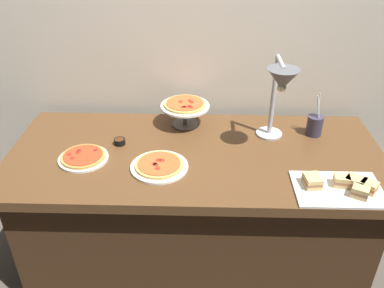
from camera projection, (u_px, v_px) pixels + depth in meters
The scene contains 10 objects.
ground_plane at pixel (195, 258), 2.43m from camera, with size 8.00×8.00×0.00m, color #4C443D.
back_wall at pixel (198, 37), 2.23m from camera, with size 4.40×0.04×2.40m, color beige.
buffet_table at pixel (195, 209), 2.23m from camera, with size 1.90×0.84×0.76m.
heat_lamp at pixel (280, 86), 1.88m from camera, with size 0.15×0.32×0.45m.
pizza_plate_front at pixel (83, 157), 1.97m from camera, with size 0.24×0.24×0.03m.
pizza_plate_center at pixel (159, 166), 1.91m from camera, with size 0.28×0.28×0.03m.
pizza_plate_raised_stand at pixel (185, 107), 2.22m from camera, with size 0.27×0.27×0.14m.
sandwich_platter at pixel (342, 187), 1.76m from camera, with size 0.39×0.26×0.06m.
sauce_cup_near at pixel (120, 141), 2.09m from camera, with size 0.06×0.06×0.03m.
utensil_holder at pixel (315, 125), 2.16m from camera, with size 0.08×0.08×0.23m.
Camera 1 is at (0.03, -1.71, 1.86)m, focal length 37.56 mm.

